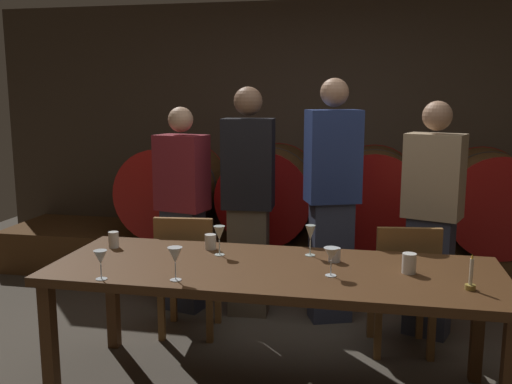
% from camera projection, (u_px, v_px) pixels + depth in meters
% --- Properties ---
extents(back_wall, '(6.83, 0.24, 2.57)m').
position_uv_depth(back_wall, '(329.00, 137.00, 5.53)').
color(back_wall, '#473A2D').
rests_on(back_wall, ground).
extents(barrel_shelf, '(6.14, 0.90, 0.40)m').
position_uv_depth(barrel_shelf, '(322.00, 259.00, 5.18)').
color(barrel_shelf, brown).
rests_on(barrel_shelf, ground).
extents(wine_barrel_far_left, '(0.83, 0.92, 0.83)m').
position_uv_depth(wine_barrel_far_left, '(175.00, 189.00, 5.36)').
color(wine_barrel_far_left, brown).
rests_on(wine_barrel_far_left, barrel_shelf).
extents(wine_barrel_center_left, '(0.83, 0.92, 0.83)m').
position_uv_depth(wine_barrel_center_left, '(271.00, 192.00, 5.17)').
color(wine_barrel_center_left, '#513319').
rests_on(wine_barrel_center_left, barrel_shelf).
extents(wine_barrel_center_right, '(0.83, 0.92, 0.83)m').
position_uv_depth(wine_barrel_center_right, '(374.00, 196.00, 4.99)').
color(wine_barrel_center_right, '#513319').
rests_on(wine_barrel_center_right, barrel_shelf).
extents(wine_barrel_far_right, '(0.83, 0.92, 0.83)m').
position_uv_depth(wine_barrel_far_right, '(490.00, 200.00, 4.80)').
color(wine_barrel_far_right, brown).
rests_on(wine_barrel_far_right, barrel_shelf).
extents(dining_table, '(2.48, 0.89, 0.76)m').
position_uv_depth(dining_table, '(274.00, 278.00, 3.12)').
color(dining_table, '#4C2D16').
rests_on(dining_table, ground).
extents(chair_left, '(0.44, 0.44, 0.88)m').
position_uv_depth(chair_left, '(188.00, 269.00, 3.93)').
color(chair_left, brown).
rests_on(chair_left, ground).
extents(chair_right, '(0.45, 0.45, 0.88)m').
position_uv_depth(chair_right, '(404.00, 282.00, 3.66)').
color(chair_right, brown).
rests_on(chair_right, ground).
extents(guest_far_left, '(0.43, 0.32, 1.60)m').
position_uv_depth(guest_far_left, '(183.00, 209.00, 4.38)').
color(guest_far_left, '#33384C').
rests_on(guest_far_left, ground).
extents(guest_center_left, '(0.39, 0.26, 1.75)m').
position_uv_depth(guest_center_left, '(248.00, 200.00, 4.27)').
color(guest_center_left, brown).
rests_on(guest_center_left, ground).
extents(guest_center_right, '(0.44, 0.36, 1.81)m').
position_uv_depth(guest_center_right, '(332.00, 199.00, 4.15)').
color(guest_center_right, '#33384C').
rests_on(guest_center_right, ground).
extents(guest_far_right, '(0.44, 0.36, 1.65)m').
position_uv_depth(guest_far_right, '(432.00, 219.00, 3.90)').
color(guest_far_right, '#33384C').
rests_on(guest_far_right, ground).
extents(candle_center, '(0.05, 0.05, 0.18)m').
position_uv_depth(candle_center, '(471.00, 280.00, 2.74)').
color(candle_center, olive).
rests_on(candle_center, dining_table).
extents(wine_glass_far_left, '(0.07, 0.07, 0.15)m').
position_uv_depth(wine_glass_far_left, '(100.00, 258.00, 2.88)').
color(wine_glass_far_left, white).
rests_on(wine_glass_far_left, dining_table).
extents(wine_glass_left, '(0.08, 0.08, 0.18)m').
position_uv_depth(wine_glass_left, '(175.00, 256.00, 2.87)').
color(wine_glass_left, white).
rests_on(wine_glass_left, dining_table).
extents(wine_glass_center, '(0.07, 0.07, 0.18)m').
position_uv_depth(wine_glass_center, '(219.00, 234.00, 3.32)').
color(wine_glass_center, silver).
rests_on(wine_glass_center, dining_table).
extents(wine_glass_right, '(0.06, 0.06, 0.18)m').
position_uv_depth(wine_glass_right, '(310.00, 234.00, 3.31)').
color(wine_glass_right, silver).
rests_on(wine_glass_right, dining_table).
extents(wine_glass_far_right, '(0.08, 0.08, 0.15)m').
position_uv_depth(wine_glass_far_right, '(331.00, 255.00, 2.94)').
color(wine_glass_far_right, white).
rests_on(wine_glass_far_right, dining_table).
extents(cup_far_left, '(0.06, 0.06, 0.10)m').
position_uv_depth(cup_far_left, '(114.00, 240.00, 3.50)').
color(cup_far_left, white).
rests_on(cup_far_left, dining_table).
extents(cup_center_left, '(0.07, 0.07, 0.09)m').
position_uv_depth(cup_center_left, '(210.00, 242.00, 3.46)').
color(cup_center_left, white).
rests_on(cup_center_left, dining_table).
extents(cup_center_right, '(0.07, 0.07, 0.08)m').
position_uv_depth(cup_center_right, '(334.00, 255.00, 3.20)').
color(cup_center_right, silver).
rests_on(cup_center_right, dining_table).
extents(cup_far_right, '(0.07, 0.07, 0.11)m').
position_uv_depth(cup_far_right, '(409.00, 263.00, 2.99)').
color(cup_far_right, white).
rests_on(cup_far_right, dining_table).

